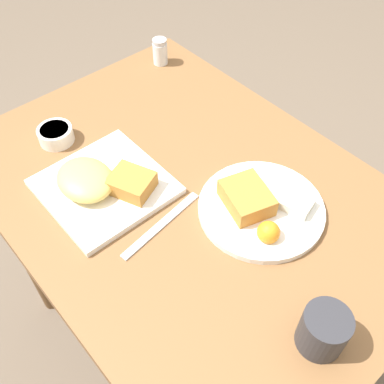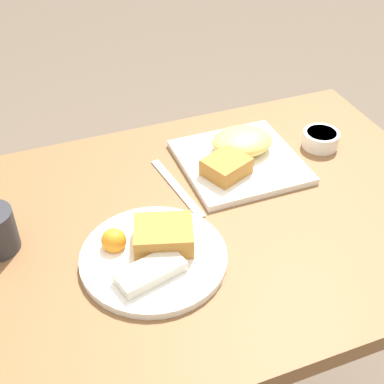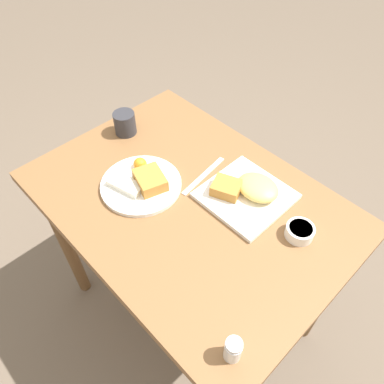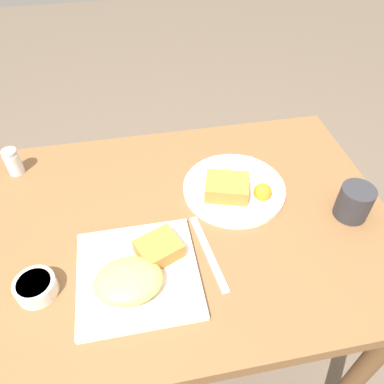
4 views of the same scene
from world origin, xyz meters
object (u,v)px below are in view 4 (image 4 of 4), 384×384
object	(u,v)px
salt_shaker	(14,163)
plate_oval_far	(234,187)
sauce_ramekin	(36,287)
coffee_mug	(354,202)
plate_square_near	(137,273)
butter_knife	(208,252)

from	to	relation	value
salt_shaker	plate_oval_far	bearing A→B (deg)	-18.31
sauce_ramekin	salt_shaker	xyz separation A→B (m)	(-0.09, 0.38, 0.01)
coffee_mug	sauce_ramekin	bearing A→B (deg)	-173.95
plate_square_near	plate_oval_far	world-z (taller)	plate_square_near
plate_square_near	salt_shaker	distance (m)	0.48
sauce_ramekin	butter_knife	xyz separation A→B (m)	(0.35, 0.03, -0.02)
plate_oval_far	butter_knife	xyz separation A→B (m)	(-0.10, -0.17, -0.01)
sauce_ramekin	salt_shaker	size ratio (longest dim) A/B	1.12
salt_shaker	plate_square_near	bearing A→B (deg)	-53.50
plate_square_near	butter_knife	distance (m)	0.16
plate_oval_far	salt_shaker	size ratio (longest dim) A/B	3.57
plate_square_near	salt_shaker	bearing A→B (deg)	126.50
sauce_ramekin	coffee_mug	bearing A→B (deg)	6.05
sauce_ramekin	coffee_mug	xyz separation A→B (m)	(0.70, 0.07, 0.02)
sauce_ramekin	butter_knife	bearing A→B (deg)	4.68
butter_knife	coffee_mug	distance (m)	0.36
salt_shaker	butter_knife	xyz separation A→B (m)	(0.44, -0.35, -0.03)
plate_oval_far	salt_shaker	bearing A→B (deg)	161.69
plate_square_near	plate_oval_far	bearing A→B (deg)	38.71
plate_square_near	butter_knife	world-z (taller)	plate_square_near
salt_shaker	butter_knife	world-z (taller)	salt_shaker
coffee_mug	salt_shaker	bearing A→B (deg)	158.94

